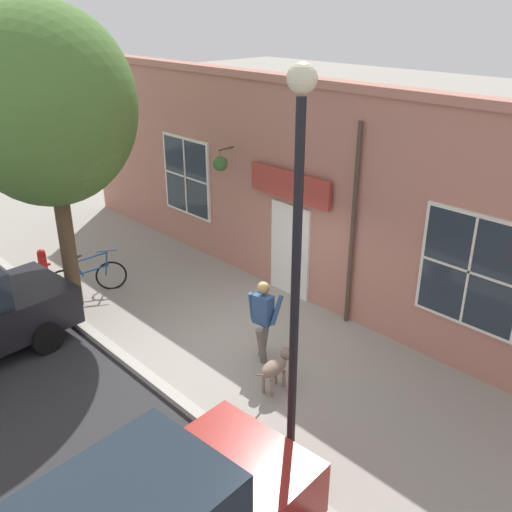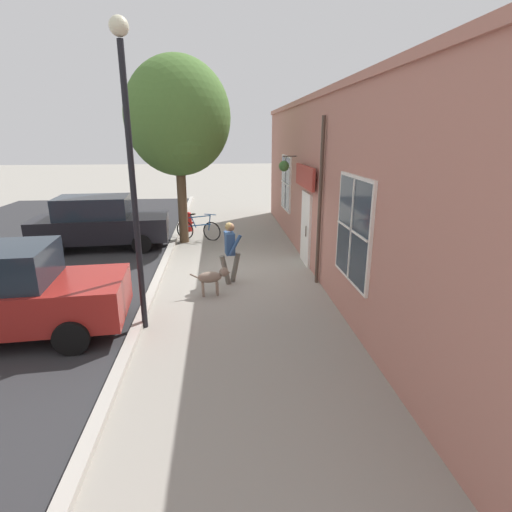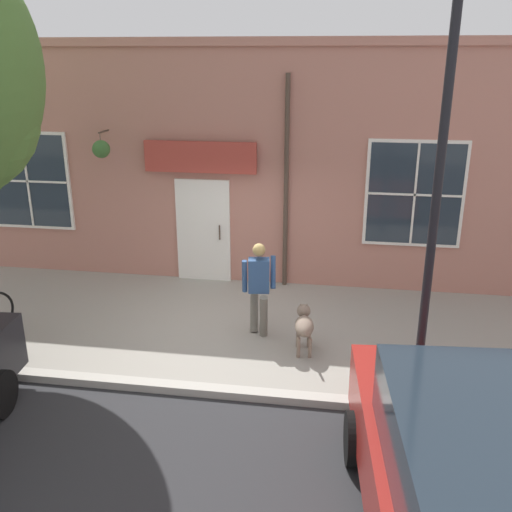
# 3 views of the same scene
# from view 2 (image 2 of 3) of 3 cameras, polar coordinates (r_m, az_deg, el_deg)

# --- Properties ---
(ground_plane) EXTENTS (90.00, 90.00, 0.00)m
(ground_plane) POSITION_cam_2_polar(r_m,az_deg,el_deg) (11.03, -3.25, -2.54)
(ground_plane) COLOR gray
(curb_and_road) EXTENTS (10.10, 28.00, 0.12)m
(curb_and_road) POSITION_cam_2_polar(r_m,az_deg,el_deg) (12.33, -31.57, -2.91)
(curb_and_road) COLOR #B2ADA3
(curb_and_road) RESTS_ON ground_plane
(storefront_facade) EXTENTS (0.95, 18.00, 4.72)m
(storefront_facade) POSITION_cam_2_polar(r_m,az_deg,el_deg) (10.85, 9.17, 9.79)
(storefront_facade) COLOR #B27566
(storefront_facade) RESTS_ON ground_plane
(pedestrian_walking) EXTENTS (0.58, 0.55, 1.59)m
(pedestrian_walking) POSITION_cam_2_polar(r_m,az_deg,el_deg) (10.10, -3.73, 1.22)
(pedestrian_walking) COLOR #6B665B
(pedestrian_walking) RESTS_ON ground_plane
(dog_on_leash) EXTENTS (0.97, 0.35, 0.69)m
(dog_on_leash) POSITION_cam_2_polar(r_m,az_deg,el_deg) (9.50, -6.23, -2.98)
(dog_on_leash) COLOR #7F6B5B
(dog_on_leash) RESTS_ON ground_plane
(street_tree_by_curb) EXTENTS (3.47, 3.12, 6.15)m
(street_tree_by_curb) POSITION_cam_2_polar(r_m,az_deg,el_deg) (13.99, -10.97, 18.40)
(street_tree_by_curb) COLOR brown
(street_tree_by_curb) RESTS_ON ground_plane
(leaning_bicycle) EXTENTS (1.63, 0.69, 1.00)m
(leaning_bicycle) POSITION_cam_2_polar(r_m,az_deg,el_deg) (14.70, -8.23, 3.79)
(leaning_bicycle) COLOR black
(leaning_bicycle) RESTS_ON ground_plane
(parked_car_nearest_curb) EXTENTS (4.43, 2.20, 1.75)m
(parked_car_nearest_curb) POSITION_cam_2_polar(r_m,az_deg,el_deg) (14.28, -21.43, 4.47)
(parked_car_nearest_curb) COLOR black
(parked_car_nearest_curb) RESTS_ON ground_plane
(parked_car_mid_block) EXTENTS (4.43, 2.20, 1.75)m
(parked_car_mid_block) POSITION_cam_2_polar(r_m,az_deg,el_deg) (8.72, -32.78, -4.51)
(parked_car_mid_block) COLOR maroon
(parked_car_mid_block) RESTS_ON ground_plane
(street_lamp) EXTENTS (0.32, 0.32, 5.50)m
(street_lamp) POSITION_cam_2_polar(r_m,az_deg,el_deg) (7.54, -17.67, 15.14)
(street_lamp) COLOR black
(street_lamp) RESTS_ON ground_plane
(fire_hydrant) EXTENTS (0.34, 0.20, 0.77)m
(fire_hydrant) POSITION_cam_2_polar(r_m,az_deg,el_deg) (16.07, -9.52, 4.90)
(fire_hydrant) COLOR red
(fire_hydrant) RESTS_ON ground_plane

